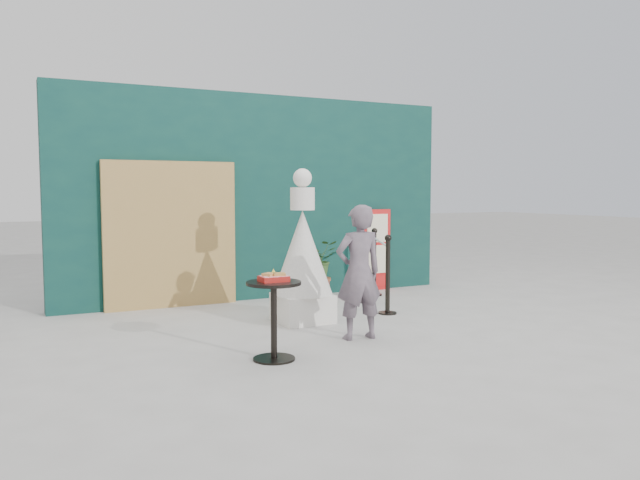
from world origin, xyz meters
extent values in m
plane|color=#ADAAA5|center=(0.00, 0.00, 0.00)|extent=(60.00, 60.00, 0.00)
cube|color=#0A2E2C|center=(0.00, 3.15, 1.50)|extent=(6.00, 0.30, 3.00)
cube|color=tan|center=(-1.40, 2.94, 1.00)|extent=(1.80, 0.08, 2.00)
imported|color=slate|center=(-0.04, 0.19, 0.73)|extent=(0.55, 0.38, 1.45)
cube|color=red|center=(1.90, 2.96, 0.65)|extent=(0.50, 0.06, 1.30)
cube|color=beige|center=(1.90, 2.92, 1.00)|extent=(0.38, 0.02, 0.45)
cube|color=beige|center=(1.90, 2.92, 0.50)|extent=(0.38, 0.02, 0.45)
cube|color=red|center=(1.90, 2.92, 0.15)|extent=(0.38, 0.02, 0.18)
cube|color=white|center=(-0.20, 1.27, 0.17)|extent=(0.63, 0.63, 0.34)
cone|color=silver|center=(-0.20, 1.27, 0.85)|extent=(0.73, 0.73, 1.02)
cylinder|color=white|center=(-0.20, 1.27, 1.50)|extent=(0.30, 0.30, 0.27)
sphere|color=white|center=(-0.20, 1.27, 1.75)|extent=(0.23, 0.23, 0.23)
cylinder|color=black|center=(-1.18, -0.18, 0.01)|extent=(0.40, 0.40, 0.02)
cylinder|color=black|center=(-1.18, -0.18, 0.36)|extent=(0.06, 0.06, 0.72)
cylinder|color=black|center=(-1.18, -0.18, 0.73)|extent=(0.52, 0.52, 0.03)
cube|color=#AB1712|center=(-1.18, -0.18, 0.78)|extent=(0.26, 0.19, 0.05)
cube|color=red|center=(-1.18, -0.18, 0.80)|extent=(0.24, 0.17, 0.00)
cube|color=#CB894A|center=(-1.22, -0.17, 0.82)|extent=(0.15, 0.14, 0.02)
cube|color=#C28E47|center=(-1.13, -0.20, 0.82)|extent=(0.13, 0.13, 0.02)
cone|color=gold|center=(-1.16, -0.13, 0.83)|extent=(0.06, 0.06, 0.06)
cylinder|color=brown|center=(0.76, 2.71, 0.13)|extent=(0.31, 0.31, 0.26)
cylinder|color=brown|center=(0.76, 2.71, 0.28)|extent=(0.34, 0.34, 0.04)
imported|color=#305022|center=(0.76, 2.71, 0.58)|extent=(0.51, 0.44, 0.56)
cylinder|color=black|center=(0.99, 1.21, 0.01)|extent=(0.24, 0.24, 0.02)
cylinder|color=black|center=(0.99, 1.21, 0.48)|extent=(0.06, 0.06, 0.96)
sphere|color=black|center=(0.99, 1.21, 0.99)|extent=(0.09, 0.09, 0.09)
cylinder|color=black|center=(1.59, 2.51, 0.01)|extent=(0.24, 0.24, 0.02)
cylinder|color=black|center=(1.59, 2.51, 0.48)|extent=(0.06, 0.06, 0.96)
sphere|color=black|center=(1.59, 2.51, 0.99)|extent=(0.09, 0.09, 0.09)
cylinder|color=white|center=(1.29, 1.86, 0.88)|extent=(0.63, 1.31, 0.03)
camera|label=1|loc=(-3.41, -5.55, 1.60)|focal=35.00mm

